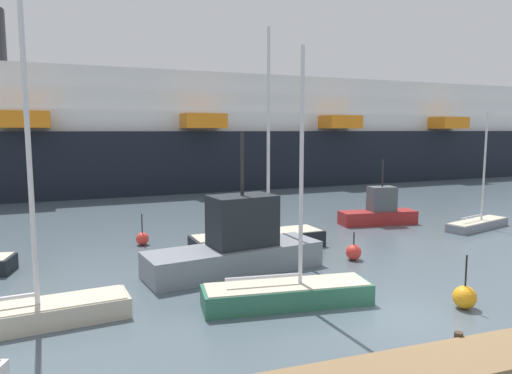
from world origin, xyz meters
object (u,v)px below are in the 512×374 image
object	(u,v)px
sailboat_3	(258,238)
sailboat_5	(20,310)
sailboat_2	(478,223)
sailboat_4	(287,291)
channel_buoy_0	(142,239)
channel_buoy_1	(354,252)
channel_buoy_2	(465,297)
cruise_ship	(181,136)
fishing_boat_0	(237,245)
fishing_boat_1	(379,212)

from	to	relation	value
sailboat_3	sailboat_5	distance (m)	12.24
sailboat_2	sailboat_3	xyz separation A→B (m)	(-14.60, -0.28, 0.20)
sailboat_4	channel_buoy_0	bearing A→B (deg)	116.97
channel_buoy_1	channel_buoy_2	bearing A→B (deg)	-85.88
sailboat_5	channel_buoy_1	size ratio (longest dim) A/B	9.26
sailboat_4	channel_buoy_1	distance (m)	6.71
channel_buoy_2	sailboat_4	bearing A→B (deg)	158.04
sailboat_2	cruise_ship	bearing A→B (deg)	97.39
fishing_boat_0	channel_buoy_2	xyz separation A→B (m)	(6.17, -6.67, -0.74)
channel_buoy_2	cruise_ship	distance (m)	39.97
sailboat_3	sailboat_4	world-z (taller)	sailboat_3
sailboat_4	fishing_boat_1	world-z (taller)	sailboat_4
sailboat_3	cruise_ship	bearing A→B (deg)	83.25
sailboat_3	sailboat_4	bearing A→B (deg)	-106.17
sailboat_5	cruise_ship	size ratio (longest dim) A/B	0.11
sailboat_4	channel_buoy_0	world-z (taller)	sailboat_4
sailboat_5	cruise_ship	bearing A→B (deg)	65.42
sailboat_2	channel_buoy_1	bearing A→B (deg)	-178.66
sailboat_4	sailboat_2	bearing A→B (deg)	32.07
sailboat_2	sailboat_3	bearing A→B (deg)	163.91
fishing_boat_1	channel_buoy_2	distance (m)	14.55
sailboat_5	fishing_boat_0	world-z (taller)	sailboat_5
sailboat_3	channel_buoy_2	world-z (taller)	sailboat_3
fishing_boat_1	cruise_ship	distance (m)	27.79
sailboat_5	sailboat_3	bearing A→B (deg)	26.50
sailboat_4	sailboat_5	size ratio (longest dim) A/B	0.72
channel_buoy_1	fishing_boat_0	bearing A→B (deg)	178.77
sailboat_5	fishing_boat_0	bearing A→B (deg)	16.29
fishing_boat_0	channel_buoy_1	distance (m)	5.76
channel_buoy_0	channel_buoy_1	bearing A→B (deg)	-33.82
cruise_ship	channel_buoy_0	bearing A→B (deg)	-108.27
sailboat_4	fishing_boat_0	xyz separation A→B (m)	(-0.52, 4.39, 0.66)
fishing_boat_0	channel_buoy_0	size ratio (longest dim) A/B	4.77
sailboat_2	channel_buoy_0	world-z (taller)	sailboat_2
channel_buoy_0	channel_buoy_1	world-z (taller)	channel_buoy_0
sailboat_2	sailboat_5	size ratio (longest dim) A/B	0.59
channel_buoy_1	fishing_boat_1	bearing A→B (deg)	49.19
sailboat_3	sailboat_5	size ratio (longest dim) A/B	0.91
sailboat_2	channel_buoy_2	xyz separation A→B (m)	(-10.54, -10.24, 0.03)
fishing_boat_1	cruise_ship	world-z (taller)	cruise_ship
fishing_boat_0	sailboat_3	bearing A→B (deg)	46.85
sailboat_5	channel_buoy_1	world-z (taller)	sailboat_5
sailboat_2	cruise_ship	world-z (taller)	cruise_ship
sailboat_3	fishing_boat_0	bearing A→B (deg)	-127.19
sailboat_3	sailboat_4	xyz separation A→B (m)	(-1.59, -7.68, -0.08)
sailboat_4	cruise_ship	world-z (taller)	cruise_ship
sailboat_4	channel_buoy_0	xyz separation A→B (m)	(-4.02, 10.44, -0.13)
fishing_boat_0	channel_buoy_0	bearing A→B (deg)	109.67
fishing_boat_1	cruise_ship	size ratio (longest dim) A/B	0.05
sailboat_5	channel_buoy_0	xyz separation A→B (m)	(4.57, 9.56, -0.24)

